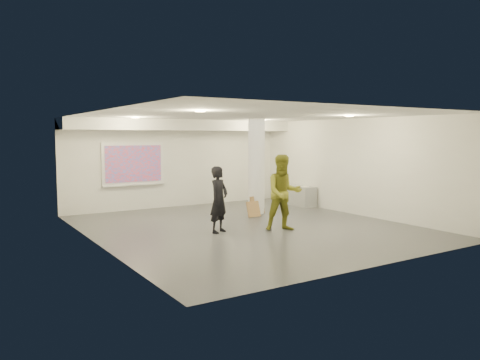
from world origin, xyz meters
TOP-DOWN VIEW (x-y plane):
  - floor at (0.00, 0.00)m, footprint 8.00×9.00m
  - ceiling at (0.00, 0.00)m, footprint 8.00×9.00m
  - wall_back at (0.00, 4.50)m, footprint 8.00×0.01m
  - wall_front at (0.00, -4.50)m, footprint 8.00×0.01m
  - wall_left at (-4.00, 0.00)m, footprint 0.01×9.00m
  - wall_right at (4.00, 0.00)m, footprint 0.01×9.00m
  - soffit_band at (0.00, 3.95)m, footprint 8.00×1.10m
  - downlight_nw at (-2.20, 2.50)m, footprint 0.22×0.22m
  - downlight_ne at (2.20, 2.50)m, footprint 0.22×0.22m
  - downlight_sw at (-2.20, -1.50)m, footprint 0.22×0.22m
  - downlight_se at (2.20, -1.50)m, footprint 0.22×0.22m
  - column at (1.50, 1.80)m, footprint 0.52×0.52m
  - projection_screen at (-1.60, 4.45)m, footprint 2.10×0.13m
  - credenza at (3.72, 2.29)m, footprint 0.55×1.22m
  - papers_stack at (3.68, 2.04)m, footprint 0.30×0.35m
  - cardboard_back at (1.42, 1.63)m, footprint 0.53×0.16m
  - cardboard_front at (1.03, 1.28)m, footprint 0.44×0.20m
  - woman at (-1.00, -0.19)m, footprint 0.73×0.65m
  - man at (0.55, -0.85)m, footprint 1.17×1.05m

SIDE VIEW (x-z plane):
  - floor at x=0.00m, z-range -0.01..0.01m
  - cardboard_front at x=1.03m, z-range 0.00..0.48m
  - cardboard_back at x=1.42m, z-range 0.00..0.57m
  - credenza at x=3.72m, z-range 0.00..0.70m
  - papers_stack at x=3.68m, z-range 0.70..0.72m
  - woman at x=-1.00m, z-range 0.00..1.69m
  - man at x=0.55m, z-range 0.00..1.98m
  - wall_back at x=0.00m, z-range 0.00..3.00m
  - wall_front at x=0.00m, z-range 0.00..3.00m
  - wall_left at x=-4.00m, z-range 0.00..3.00m
  - wall_right at x=4.00m, z-range 0.00..3.00m
  - column at x=1.50m, z-range 0.00..3.00m
  - projection_screen at x=-1.60m, z-range 0.82..2.24m
  - soffit_band at x=0.00m, z-range 2.64..3.00m
  - downlight_nw at x=-2.20m, z-range 2.97..2.99m
  - downlight_ne at x=2.20m, z-range 2.97..2.99m
  - downlight_sw at x=-2.20m, z-range 2.97..2.99m
  - downlight_se at x=2.20m, z-range 2.97..2.99m
  - ceiling at x=0.00m, z-range 3.00..3.00m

